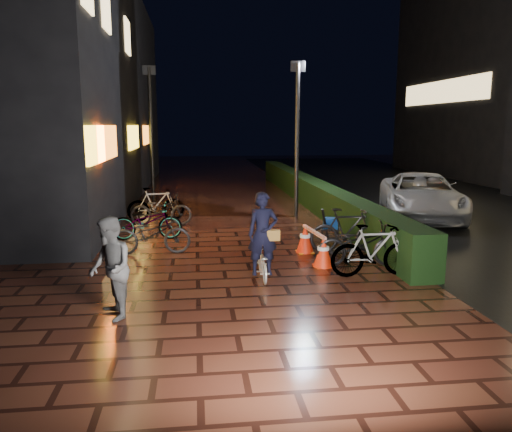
{
  "coord_description": "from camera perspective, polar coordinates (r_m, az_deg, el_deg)",
  "views": [
    {
      "loc": [
        -1.11,
        -10.78,
        3.05
      ],
      "look_at": [
        0.18,
        -0.16,
        1.1
      ],
      "focal_mm": 35.0,
      "sensor_mm": 36.0,
      "label": 1
    }
  ],
  "objects": [
    {
      "name": "lamp_post_sf",
      "position": [
        20.83,
        -11.9,
        9.85
      ],
      "size": [
        0.51,
        0.19,
        5.37
      ],
      "color": "black",
      "rests_on": "ground"
    },
    {
      "name": "traffic_barrier",
      "position": [
        11.57,
        6.61,
        -3.28
      ],
      "size": [
        0.55,
        1.69,
        0.68
      ],
      "color": "#FF2D0D",
      "rests_on": "ground"
    },
    {
      "name": "lamp_post_hedge",
      "position": [
        16.74,
        4.72,
        9.44
      ],
      "size": [
        0.49,
        0.16,
        5.09
      ],
      "color": "black",
      "rests_on": "ground"
    },
    {
      "name": "parked_bikes_storefront",
      "position": [
        14.41,
        -11.58,
        -0.06
      ],
      "size": [
        2.14,
        5.04,
        1.09
      ],
      "color": "black",
      "rests_on": "ground"
    },
    {
      "name": "parked_bikes_hedge",
      "position": [
        11.25,
        11.76,
        -2.85
      ],
      "size": [
        1.96,
        2.56,
        1.09
      ],
      "color": "black",
      "rests_on": "ground"
    },
    {
      "name": "cyclist",
      "position": [
        9.94,
        0.76,
        -3.59
      ],
      "size": [
        0.64,
        1.24,
        1.77
      ],
      "color": "silver",
      "rests_on": "ground"
    },
    {
      "name": "asphalt_road",
      "position": [
        18.99,
        25.38,
        0.09
      ],
      "size": [
        11.0,
        60.0,
        0.01
      ],
      "primitive_type": "cube",
      "color": "black",
      "rests_on": "ground"
    },
    {
      "name": "hedge",
      "position": [
        19.46,
        6.26,
        2.73
      ],
      "size": [
        0.7,
        20.0,
        1.0
      ],
      "primitive_type": "cube",
      "color": "black",
      "rests_on": "ground"
    },
    {
      "name": "ground",
      "position": [
        11.26,
        -0.99,
        -5.39
      ],
      "size": [
        80.0,
        80.0,
        0.0
      ],
      "primitive_type": "plane",
      "color": "#381911",
      "rests_on": "ground"
    },
    {
      "name": "bystander_person",
      "position": [
        8.22,
        -16.31,
        -5.78
      ],
      "size": [
        0.87,
        0.97,
        1.65
      ],
      "primitive_type": "imported",
      "rotation": [
        0.0,
        0.0,
        -1.21
      ],
      "color": "#5B5B5D",
      "rests_on": "ground"
    },
    {
      "name": "cart_assembly",
      "position": [
        13.2,
        8.44,
        -0.98
      ],
      "size": [
        0.61,
        0.52,
        0.95
      ],
      "color": "black",
      "rests_on": "ground"
    },
    {
      "name": "van",
      "position": [
        17.48,
        18.35,
        2.2
      ],
      "size": [
        3.91,
        5.76,
        1.47
      ],
      "primitive_type": "imported",
      "rotation": [
        0.0,
        0.0,
        -0.31
      ],
      "color": "#B1B2B7",
      "rests_on": "ground"
    }
  ]
}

